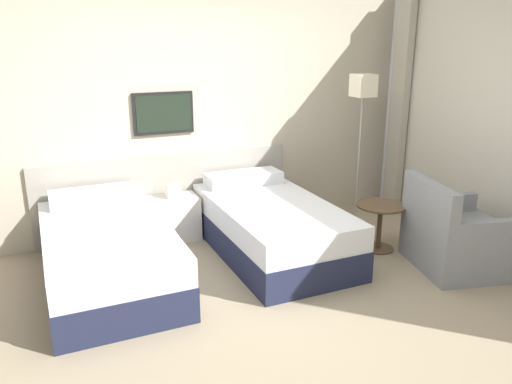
{
  "coord_description": "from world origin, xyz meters",
  "views": [
    {
      "loc": [
        -1.63,
        -3.31,
        2.08
      ],
      "look_at": [
        0.23,
        0.84,
        0.68
      ],
      "focal_mm": 35.0,
      "sensor_mm": 36.0,
      "label": 1
    }
  ],
  "objects_px": {
    "bed_near_door": "(108,253)",
    "floor_lamp": "(362,100)",
    "bed_near_window": "(271,226)",
    "armchair": "(458,240)",
    "side_table": "(380,218)",
    "nightstand": "(174,217)"
  },
  "relations": [
    {
      "from": "bed_near_window",
      "to": "side_table",
      "type": "relative_size",
      "value": 3.9
    },
    {
      "from": "bed_near_window",
      "to": "floor_lamp",
      "type": "height_order",
      "value": "floor_lamp"
    },
    {
      "from": "bed_near_door",
      "to": "floor_lamp",
      "type": "xyz_separation_m",
      "value": [
        2.9,
        0.39,
        1.15
      ]
    },
    {
      "from": "bed_near_door",
      "to": "nightstand",
      "type": "bearing_deg",
      "value": 42.65
    },
    {
      "from": "bed_near_door",
      "to": "armchair",
      "type": "height_order",
      "value": "armchair"
    },
    {
      "from": "bed_near_door",
      "to": "bed_near_window",
      "type": "xyz_separation_m",
      "value": [
        1.6,
        0.0,
        0.0
      ]
    },
    {
      "from": "bed_near_door",
      "to": "armchair",
      "type": "bearing_deg",
      "value": -18.76
    },
    {
      "from": "bed_near_door",
      "to": "nightstand",
      "type": "relative_size",
      "value": 3.15
    },
    {
      "from": "side_table",
      "to": "bed_near_door",
      "type": "bearing_deg",
      "value": 171.5
    },
    {
      "from": "bed_near_window",
      "to": "floor_lamp",
      "type": "distance_m",
      "value": 1.78
    },
    {
      "from": "bed_near_door",
      "to": "armchair",
      "type": "relative_size",
      "value": 1.88
    },
    {
      "from": "bed_near_door",
      "to": "side_table",
      "type": "distance_m",
      "value": 2.66
    },
    {
      "from": "floor_lamp",
      "to": "side_table",
      "type": "height_order",
      "value": "floor_lamp"
    },
    {
      "from": "bed_near_door",
      "to": "armchair",
      "type": "distance_m",
      "value": 3.21
    },
    {
      "from": "bed_near_window",
      "to": "armchair",
      "type": "distance_m",
      "value": 1.78
    },
    {
      "from": "floor_lamp",
      "to": "bed_near_door",
      "type": "bearing_deg",
      "value": -172.32
    },
    {
      "from": "floor_lamp",
      "to": "armchair",
      "type": "relative_size",
      "value": 1.67
    },
    {
      "from": "bed_near_window",
      "to": "nightstand",
      "type": "bearing_deg",
      "value": 137.35
    },
    {
      "from": "bed_near_window",
      "to": "nightstand",
      "type": "height_order",
      "value": "bed_near_window"
    },
    {
      "from": "bed_near_door",
      "to": "floor_lamp",
      "type": "relative_size",
      "value": 1.13
    },
    {
      "from": "bed_near_window",
      "to": "armchair",
      "type": "bearing_deg",
      "value": -35.58
    },
    {
      "from": "bed_near_window",
      "to": "side_table",
      "type": "xyz_separation_m",
      "value": [
        1.04,
        -0.39,
        0.07
      ]
    }
  ]
}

